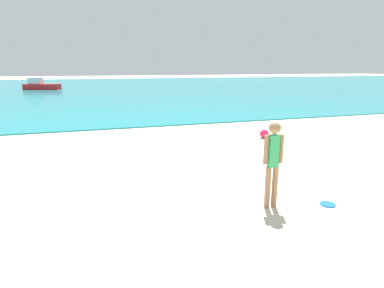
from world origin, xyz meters
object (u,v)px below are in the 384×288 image
Objects in this scene: person_standing at (273,160)px; frisbee at (328,204)px; boat_far at (41,85)px; beach_ball at (264,134)px.

person_standing is 5.64× the size of frisbee.
person_standing is at bearing 166.54° from frisbee.
boat_far reaches higher than beach_ball.
person_standing is 1.48m from frisbee.
person_standing is 6.20m from beach_ball.
person_standing is 0.40× the size of boat_far.
beach_ball is (1.88, 5.63, 0.16)m from frisbee.
frisbee is 5.94m from beach_ball.
beach_ball reaches higher than frisbee.
frisbee is 37.11m from boat_far.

